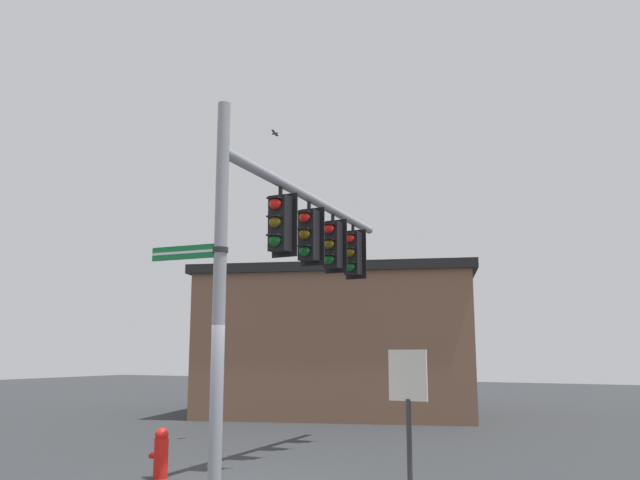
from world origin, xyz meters
TOP-DOWN VIEW (x-y plane):
  - signal_pole at (0.00, 0.00)m, footprint 0.20×0.20m
  - mast_arm at (0.28, -3.67)m, footprint 0.75×7.36m
  - traffic_light_nearest_pole at (0.16, -2.06)m, footprint 0.54×0.49m
  - traffic_light_mid_inner at (0.26, -3.39)m, footprint 0.54×0.49m
  - traffic_light_mid_outer at (0.36, -4.72)m, footprint 0.54×0.49m
  - traffic_light_arm_end at (0.46, -6.05)m, footprint 0.54×0.49m
  - street_name_sign at (0.44, 0.03)m, footprint 1.40×0.24m
  - bird_flying at (2.29, -5.36)m, footprint 0.19×0.30m
  - storefront_building at (4.01, -13.04)m, footprint 10.88×10.04m
  - fire_hydrant at (1.66, -0.74)m, footprint 0.35×0.24m
  - historical_marker at (-2.58, -1.29)m, footprint 0.60×0.08m

SIDE VIEW (x-z plane):
  - fire_hydrant at x=1.66m, z-range 0.00..0.83m
  - historical_marker at x=-2.58m, z-range 0.34..2.47m
  - storefront_building at x=4.01m, z-range 0.01..4.90m
  - signal_pole at x=0.00m, z-range 0.00..6.08m
  - street_name_sign at x=0.44m, z-range 3.56..3.78m
  - traffic_light_nearest_pole at x=0.16m, z-range 3.82..5.13m
  - traffic_light_mid_inner at x=0.26m, z-range 3.82..5.13m
  - traffic_light_mid_outer at x=0.36m, z-range 3.82..5.13m
  - traffic_light_arm_end at x=0.46m, z-range 3.82..5.13m
  - mast_arm at x=0.28m, z-range 5.17..5.36m
  - bird_flying at x=2.29m, z-range 7.54..7.65m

